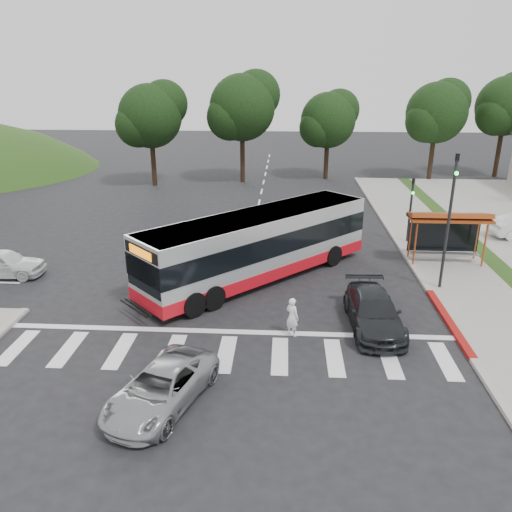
# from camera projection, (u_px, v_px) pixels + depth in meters

# --- Properties ---
(ground) EXTENTS (140.00, 140.00, 0.00)m
(ground) POSITION_uv_depth(u_px,v_px,m) (238.00, 297.00, 23.20)
(ground) COLOR black
(ground) RESTS_ON ground
(sidewalk_east) EXTENTS (4.00, 40.00, 0.12)m
(sidewalk_east) POSITION_uv_depth(u_px,v_px,m) (432.00, 245.00, 30.06)
(sidewalk_east) COLOR gray
(sidewalk_east) RESTS_ON ground
(curb_east) EXTENTS (0.30, 40.00, 0.15)m
(curb_east) POSITION_uv_depth(u_px,v_px,m) (399.00, 244.00, 30.17)
(curb_east) COLOR #9E9991
(curb_east) RESTS_ON ground
(curb_east_red) EXTENTS (0.32, 6.00, 0.15)m
(curb_east_red) POSITION_uv_depth(u_px,v_px,m) (449.00, 321.00, 20.80)
(curb_east_red) COLOR maroon
(curb_east_red) RESTS_ON ground
(crosswalk_ladder) EXTENTS (18.00, 2.60, 0.01)m
(crosswalk_ladder) POSITION_uv_depth(u_px,v_px,m) (226.00, 354.00, 18.52)
(crosswalk_ladder) COLOR silver
(crosswalk_ladder) RESTS_ON ground
(bus_shelter) EXTENTS (4.20, 1.60, 2.86)m
(bus_shelter) POSITION_uv_depth(u_px,v_px,m) (448.00, 222.00, 26.57)
(bus_shelter) COLOR #A0431A
(bus_shelter) RESTS_ON sidewalk_east
(traffic_signal_ne_tall) EXTENTS (0.18, 0.37, 6.50)m
(traffic_signal_ne_tall) POSITION_uv_depth(u_px,v_px,m) (450.00, 211.00, 22.72)
(traffic_signal_ne_tall) COLOR black
(traffic_signal_ne_tall) RESTS_ON ground
(traffic_signal_ne_short) EXTENTS (0.18, 0.37, 4.00)m
(traffic_signal_ne_short) POSITION_uv_depth(u_px,v_px,m) (411.00, 203.00, 29.76)
(traffic_signal_ne_short) COLOR black
(traffic_signal_ne_short) RESTS_ON ground
(tree_ne_a) EXTENTS (6.16, 5.74, 9.30)m
(tree_ne_a) POSITION_uv_depth(u_px,v_px,m) (437.00, 112.00, 46.38)
(tree_ne_a) COLOR black
(tree_ne_a) RESTS_ON parking_lot
(tree_ne_b) EXTENTS (6.16, 5.74, 10.02)m
(tree_ne_b) POSITION_uv_depth(u_px,v_px,m) (507.00, 105.00, 47.68)
(tree_ne_b) COLOR black
(tree_ne_b) RESTS_ON ground
(tree_north_a) EXTENTS (6.60, 6.15, 10.17)m
(tree_north_a) POSITION_uv_depth(u_px,v_px,m) (243.00, 106.00, 45.33)
(tree_north_a) COLOR black
(tree_north_a) RESTS_ON ground
(tree_north_b) EXTENTS (5.72, 5.33, 8.43)m
(tree_north_b) POSITION_uv_depth(u_px,v_px,m) (329.00, 119.00, 47.18)
(tree_north_b) COLOR black
(tree_north_b) RESTS_ON ground
(tree_north_c) EXTENTS (6.16, 5.74, 9.30)m
(tree_north_c) POSITION_uv_depth(u_px,v_px,m) (151.00, 115.00, 44.12)
(tree_north_c) COLOR black
(tree_north_c) RESTS_ON ground
(transit_bus) EXTENTS (11.16, 11.17, 3.35)m
(transit_bus) POSITION_uv_depth(u_px,v_px,m) (259.00, 247.00, 24.79)
(transit_bus) COLOR #AFB2B4
(transit_bus) RESTS_ON ground
(pedestrian) EXTENTS (0.70, 0.67, 1.61)m
(pedestrian) POSITION_uv_depth(u_px,v_px,m) (292.00, 317.00, 19.58)
(pedestrian) COLOR white
(pedestrian) RESTS_ON ground
(dark_sedan) EXTENTS (2.16, 4.92, 1.41)m
(dark_sedan) POSITION_uv_depth(u_px,v_px,m) (374.00, 312.00, 20.23)
(dark_sedan) COLOR black
(dark_sedan) RESTS_ON ground
(silver_suv_south) EXTENTS (3.45, 4.96, 1.26)m
(silver_suv_south) POSITION_uv_depth(u_px,v_px,m) (161.00, 387.00, 15.49)
(silver_suv_south) COLOR #9A9D9F
(silver_suv_south) RESTS_ON ground
(west_car_white) EXTENTS (4.18, 1.73, 1.41)m
(west_car_white) POSITION_uv_depth(u_px,v_px,m) (3.00, 263.00, 25.38)
(west_car_white) COLOR silver
(west_car_white) RESTS_ON ground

